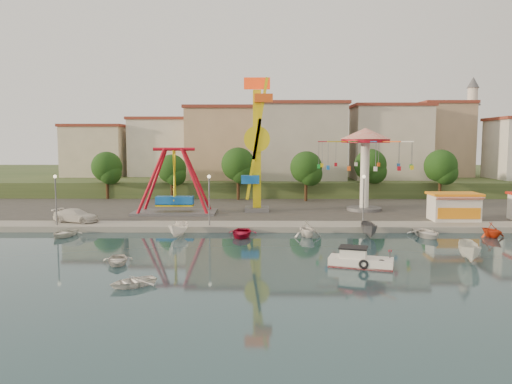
{
  "coord_description": "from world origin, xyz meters",
  "views": [
    {
      "loc": [
        -2.7,
        -38.37,
        9.32
      ],
      "look_at": [
        -3.15,
        14.0,
        4.0
      ],
      "focal_mm": 35.0,
      "sensor_mm": 36.0,
      "label": 1
    }
  ],
  "objects_px": {
    "cabin_motorboat": "(359,261)",
    "rowboat_a": "(117,260)",
    "pirate_ship_ride": "(175,182)",
    "skiff": "(470,251)",
    "kamikaze_tower": "(258,147)",
    "van": "(76,215)",
    "wave_swinger": "(365,150)"
  },
  "relations": [
    {
      "from": "cabin_motorboat",
      "to": "rowboat_a",
      "type": "xyz_separation_m",
      "value": [
        -18.3,
        0.63,
        -0.11
      ]
    },
    {
      "from": "rowboat_a",
      "to": "kamikaze_tower",
      "type": "bearing_deg",
      "value": 53.51
    },
    {
      "from": "pirate_ship_ride",
      "to": "kamikaze_tower",
      "type": "xyz_separation_m",
      "value": [
        10.03,
        2.0,
        4.21
      ]
    },
    {
      "from": "wave_swinger",
      "to": "skiff",
      "type": "distance_m",
      "value": 25.66
    },
    {
      "from": "skiff",
      "to": "rowboat_a",
      "type": "bearing_deg",
      "value": -163.26
    },
    {
      "from": "pirate_ship_ride",
      "to": "rowboat_a",
      "type": "height_order",
      "value": "pirate_ship_ride"
    },
    {
      "from": "pirate_ship_ride",
      "to": "cabin_motorboat",
      "type": "height_order",
      "value": "pirate_ship_ride"
    },
    {
      "from": "rowboat_a",
      "to": "wave_swinger",
      "type": "bearing_deg",
      "value": 33.45
    },
    {
      "from": "wave_swinger",
      "to": "van",
      "type": "distance_m",
      "value": 35.15
    },
    {
      "from": "rowboat_a",
      "to": "van",
      "type": "height_order",
      "value": "van"
    },
    {
      "from": "cabin_motorboat",
      "to": "skiff",
      "type": "bearing_deg",
      "value": 28.42
    },
    {
      "from": "rowboat_a",
      "to": "skiff",
      "type": "distance_m",
      "value": 27.3
    },
    {
      "from": "van",
      "to": "pirate_ship_ride",
      "type": "bearing_deg",
      "value": -39.57
    },
    {
      "from": "cabin_motorboat",
      "to": "van",
      "type": "bearing_deg",
      "value": 165.15
    },
    {
      "from": "van",
      "to": "wave_swinger",
      "type": "bearing_deg",
      "value": -57.73
    },
    {
      "from": "cabin_motorboat",
      "to": "rowboat_a",
      "type": "height_order",
      "value": "cabin_motorboat"
    },
    {
      "from": "kamikaze_tower",
      "to": "van",
      "type": "relative_size",
      "value": 3.32
    },
    {
      "from": "pirate_ship_ride",
      "to": "rowboat_a",
      "type": "relative_size",
      "value": 3.19
    },
    {
      "from": "kamikaze_tower",
      "to": "cabin_motorboat",
      "type": "relative_size",
      "value": 3.31
    },
    {
      "from": "wave_swinger",
      "to": "skiff",
      "type": "xyz_separation_m",
      "value": [
        3.21,
        -24.35,
        -7.42
      ]
    },
    {
      "from": "skiff",
      "to": "kamikaze_tower",
      "type": "bearing_deg",
      "value": 139.59
    },
    {
      "from": "pirate_ship_ride",
      "to": "cabin_motorboat",
      "type": "distance_m",
      "value": 29.58
    },
    {
      "from": "pirate_ship_ride",
      "to": "kamikaze_tower",
      "type": "height_order",
      "value": "kamikaze_tower"
    },
    {
      "from": "pirate_ship_ride",
      "to": "wave_swinger",
      "type": "height_order",
      "value": "wave_swinger"
    },
    {
      "from": "wave_swinger",
      "to": "van",
      "type": "xyz_separation_m",
      "value": [
        -33.17,
        -9.39,
        -6.87
      ]
    },
    {
      "from": "kamikaze_tower",
      "to": "rowboat_a",
      "type": "xyz_separation_m",
      "value": [
        -10.58,
        -24.69,
        -8.28
      ]
    },
    {
      "from": "kamikaze_tower",
      "to": "cabin_motorboat",
      "type": "bearing_deg",
      "value": -73.04
    },
    {
      "from": "pirate_ship_ride",
      "to": "van",
      "type": "bearing_deg",
      "value": -146.04
    },
    {
      "from": "kamikaze_tower",
      "to": "skiff",
      "type": "xyz_separation_m",
      "value": [
        16.69,
        -23.47,
        -7.82
      ]
    },
    {
      "from": "pirate_ship_ride",
      "to": "wave_swinger",
      "type": "xyz_separation_m",
      "value": [
        23.51,
        2.88,
        3.8
      ]
    },
    {
      "from": "wave_swinger",
      "to": "kamikaze_tower",
      "type": "bearing_deg",
      "value": -176.24
    },
    {
      "from": "pirate_ship_ride",
      "to": "rowboat_a",
      "type": "distance_m",
      "value": 23.06
    }
  ]
}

